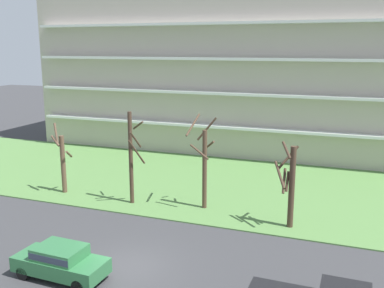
% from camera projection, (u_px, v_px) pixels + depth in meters
% --- Properties ---
extents(ground, '(160.00, 160.00, 0.00)m').
position_uv_depth(ground, '(127.00, 266.00, 21.43)').
color(ground, '#38383A').
extents(grass_lawn_strip, '(80.00, 16.00, 0.08)m').
position_uv_depth(grass_lawn_strip, '(213.00, 183.00, 34.23)').
color(grass_lawn_strip, '#547F42').
rests_on(grass_lawn_strip, ground).
extents(apartment_building, '(44.18, 12.31, 15.67)m').
position_uv_depth(apartment_building, '(254.00, 73.00, 45.04)').
color(apartment_building, '#B2A899').
rests_on(apartment_building, ground).
extents(tree_far_left, '(1.39, 1.38, 5.22)m').
position_uv_depth(tree_far_left, '(63.00, 161.00, 31.56)').
color(tree_far_left, brown).
rests_on(tree_far_left, ground).
extents(tree_left, '(1.14, 1.83, 6.36)m').
position_uv_depth(tree_left, '(132.00, 156.00, 29.21)').
color(tree_left, '#423023').
rests_on(tree_left, ground).
extents(tree_center, '(1.72, 1.90, 6.21)m').
position_uv_depth(tree_center, '(204.00, 163.00, 28.40)').
color(tree_center, '#4C3828').
rests_on(tree_center, ground).
extents(tree_right, '(1.38, 2.12, 5.21)m').
position_uv_depth(tree_right, '(290.00, 183.00, 25.41)').
color(tree_right, '#423023').
rests_on(tree_right, ground).
extents(sedan_green_center_left, '(4.45, 1.94, 1.57)m').
position_uv_depth(sedan_green_center_left, '(60.00, 261.00, 20.19)').
color(sedan_green_center_left, '#2D6B3D').
rests_on(sedan_green_center_left, ground).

